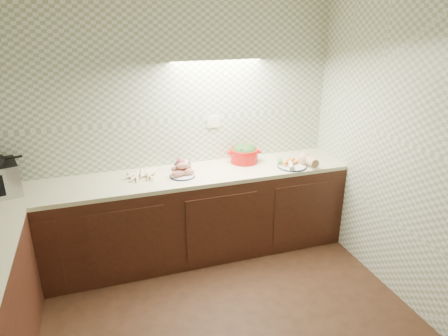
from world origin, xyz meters
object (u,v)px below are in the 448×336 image
object	(u,v)px
parsnip_pile	(147,176)
dutch_oven	(244,153)
sweet_potato_plate	(182,171)
onion_bowl	(182,165)
veg_plate	(297,162)

from	to	relation	value
parsnip_pile	dutch_oven	xyz separation A→B (m)	(1.03, 0.13, 0.07)
sweet_potato_plate	onion_bowl	distance (m)	0.16
parsnip_pile	sweet_potato_plate	size ratio (longest dim) A/B	1.39
parsnip_pile	veg_plate	xyz separation A→B (m)	(1.50, -0.15, 0.02)
onion_bowl	veg_plate	distance (m)	1.16
parsnip_pile	veg_plate	bearing A→B (deg)	-5.57
dutch_oven	sweet_potato_plate	bearing A→B (deg)	-153.56
sweet_potato_plate	dutch_oven	size ratio (longest dim) A/B	0.68
sweet_potato_plate	onion_bowl	size ratio (longest dim) A/B	1.48
parsnip_pile	sweet_potato_plate	bearing A→B (deg)	-7.36
parsnip_pile	sweet_potato_plate	xyz separation A→B (m)	(0.33, -0.04, 0.02)
veg_plate	parsnip_pile	bearing A→B (deg)	174.43
veg_plate	onion_bowl	bearing A→B (deg)	166.93
onion_bowl	dutch_oven	world-z (taller)	dutch_oven
sweet_potato_plate	veg_plate	size ratio (longest dim) A/B	0.66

